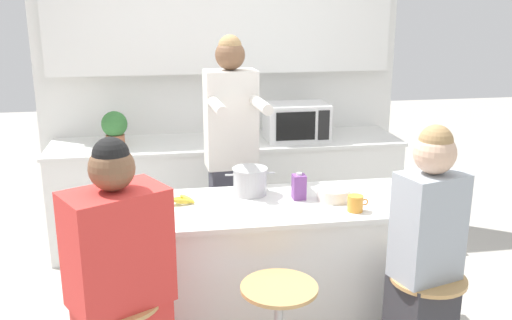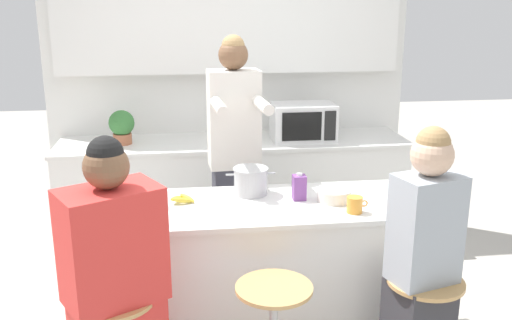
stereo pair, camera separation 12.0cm
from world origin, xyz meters
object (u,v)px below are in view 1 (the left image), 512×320
object	(u,v)px
kitchen_island	(258,272)
fruit_bowl	(334,194)
potted_plant	(115,127)
cooking_pot	(250,181)
person_cooking	(232,168)
juice_carton	(299,187)
banana_bunch	(182,200)
coffee_cup_near	(355,203)
person_seated_near	(424,275)
microwave	(296,122)
person_wrapped_blanket	(121,299)

from	to	relation	value
kitchen_island	fruit_bowl	distance (m)	0.67
potted_plant	fruit_bowl	bearing A→B (deg)	-48.23
cooking_pot	person_cooking	bearing A→B (deg)	97.17
cooking_pot	juice_carton	xyz separation A→B (m)	(0.28, -0.13, -0.01)
person_cooking	banana_bunch	bearing A→B (deg)	-126.85
fruit_bowl	coffee_cup_near	bearing A→B (deg)	-72.06
person_seated_near	cooking_pot	size ratio (longest dim) A/B	4.89
kitchen_island	microwave	bearing A→B (deg)	68.59
fruit_bowl	coffee_cup_near	size ratio (longest dim) A/B	1.66
person_seated_near	banana_bunch	xyz separation A→B (m)	(-1.19, 0.73, 0.22)
fruit_bowl	banana_bunch	bearing A→B (deg)	174.78
fruit_bowl	potted_plant	distance (m)	2.08
person_wrapped_blanket	banana_bunch	bearing A→B (deg)	37.86
banana_bunch	juice_carton	xyz separation A→B (m)	(0.70, -0.03, 0.05)
person_cooking	juice_carton	world-z (taller)	person_cooking
person_seated_near	microwave	xyz separation A→B (m)	(-0.17, 2.15, 0.35)
person_wrapped_blanket	cooking_pot	bearing A→B (deg)	19.93
coffee_cup_near	juice_carton	size ratio (longest dim) A/B	0.73
banana_bunch	coffee_cup_near	bearing A→B (deg)	-16.37
cooking_pot	fruit_bowl	distance (m)	0.52
person_cooking	person_seated_near	size ratio (longest dim) A/B	1.23
coffee_cup_near	microwave	distance (m)	1.71
kitchen_island	cooking_pot	bearing A→B (deg)	95.93
person_cooking	person_wrapped_blanket	size ratio (longest dim) A/B	1.23
kitchen_island	person_wrapped_blanket	size ratio (longest dim) A/B	1.29
cooking_pot	juice_carton	bearing A→B (deg)	-25.74
person_seated_near	juice_carton	xyz separation A→B (m)	(-0.49, 0.70, 0.27)
microwave	juice_carton	bearing A→B (deg)	-102.75
banana_bunch	cooking_pot	bearing A→B (deg)	13.95
person_cooking	banana_bunch	size ratio (longest dim) A/B	11.22
person_wrapped_blanket	fruit_bowl	xyz separation A→B (m)	(1.23, 0.65, 0.23)
person_cooking	microwave	bearing A→B (deg)	48.64
person_seated_near	banana_bunch	size ratio (longest dim) A/B	9.09
person_cooking	person_wrapped_blanket	bearing A→B (deg)	-121.76
juice_carton	person_wrapped_blanket	bearing A→B (deg)	-145.58
kitchen_island	potted_plant	world-z (taller)	potted_plant
person_wrapped_blanket	fruit_bowl	world-z (taller)	person_wrapped_blanket
person_cooking	person_seated_near	xyz separation A→B (m)	(0.83, -1.29, -0.23)
fruit_bowl	juice_carton	bearing A→B (deg)	165.21
microwave	coffee_cup_near	bearing A→B (deg)	-92.00
coffee_cup_near	person_seated_near	bearing A→B (deg)	-63.19
person_wrapped_blanket	microwave	distance (m)	2.56
person_seated_near	cooking_pot	bearing A→B (deg)	116.71
coffee_cup_near	banana_bunch	xyz separation A→B (m)	(-0.97, 0.28, -0.02)
kitchen_island	juice_carton	size ratio (longest dim) A/B	11.65
kitchen_island	banana_bunch	world-z (taller)	banana_bunch
person_wrapped_blanket	fruit_bowl	size ratio (longest dim) A/B	7.41
kitchen_island	person_cooking	distance (m)	0.80
person_cooking	potted_plant	world-z (taller)	person_cooking
person_seated_near	coffee_cup_near	bearing A→B (deg)	100.79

